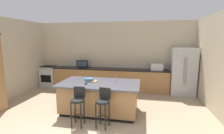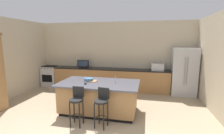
{
  "view_description": "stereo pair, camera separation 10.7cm",
  "coord_description": "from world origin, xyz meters",
  "px_view_note": "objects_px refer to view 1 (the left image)",
  "views": [
    {
      "loc": [
        1.35,
        -2.34,
        2.12
      ],
      "look_at": [
        0.28,
        3.08,
        1.21
      ],
      "focal_mm": 26.09,
      "sensor_mm": 36.0,
      "label": 1
    },
    {
      "loc": [
        1.46,
        -2.32,
        2.12
      ],
      "look_at": [
        0.28,
        3.08,
        1.21
      ],
      "focal_mm": 26.09,
      "sensor_mm": 36.0,
      "label": 2
    }
  ],
  "objects_px": {
    "range_oven": "(50,76)",
    "refrigerator": "(183,71)",
    "bar_stool_right": "(103,104)",
    "cell_phone": "(86,84)",
    "kitchen_island": "(100,97)",
    "tv_remote": "(89,80)",
    "bar_stool_left": "(78,103)",
    "fruit_bowl": "(89,80)",
    "tv_monitor": "(82,64)",
    "microwave": "(157,67)",
    "cutting_board": "(91,81)"
  },
  "relations": [
    {
      "from": "range_oven",
      "to": "cell_phone",
      "type": "bearing_deg",
      "value": -42.66
    },
    {
      "from": "kitchen_island",
      "to": "tv_remote",
      "type": "height_order",
      "value": "tv_remote"
    },
    {
      "from": "refrigerator",
      "to": "microwave",
      "type": "relative_size",
      "value": 3.84
    },
    {
      "from": "kitchen_island",
      "to": "bar_stool_left",
      "type": "height_order",
      "value": "bar_stool_left"
    },
    {
      "from": "tv_remote",
      "to": "cutting_board",
      "type": "xyz_separation_m",
      "value": [
        0.12,
        -0.14,
        -0.0
      ]
    },
    {
      "from": "tv_remote",
      "to": "bar_stool_right",
      "type": "bearing_deg",
      "value": -54.57
    },
    {
      "from": "fruit_bowl",
      "to": "microwave",
      "type": "bearing_deg",
      "value": 45.67
    },
    {
      "from": "fruit_bowl",
      "to": "cutting_board",
      "type": "relative_size",
      "value": 0.77
    },
    {
      "from": "bar_stool_left",
      "to": "bar_stool_right",
      "type": "relative_size",
      "value": 1.01
    },
    {
      "from": "cell_phone",
      "to": "tv_remote",
      "type": "height_order",
      "value": "tv_remote"
    },
    {
      "from": "cutting_board",
      "to": "bar_stool_left",
      "type": "bearing_deg",
      "value": -92.27
    },
    {
      "from": "refrigerator",
      "to": "tv_remote",
      "type": "height_order",
      "value": "refrigerator"
    },
    {
      "from": "bar_stool_left",
      "to": "kitchen_island",
      "type": "bearing_deg",
      "value": 67.96
    },
    {
      "from": "kitchen_island",
      "to": "refrigerator",
      "type": "relative_size",
      "value": 1.26
    },
    {
      "from": "bar_stool_left",
      "to": "tv_remote",
      "type": "xyz_separation_m",
      "value": [
        -0.08,
        1.08,
        0.33
      ]
    },
    {
      "from": "bar_stool_left",
      "to": "cell_phone",
      "type": "height_order",
      "value": "bar_stool_left"
    },
    {
      "from": "kitchen_island",
      "to": "refrigerator",
      "type": "distance_m",
      "value": 3.56
    },
    {
      "from": "microwave",
      "to": "cutting_board",
      "type": "bearing_deg",
      "value": -133.26
    },
    {
      "from": "kitchen_island",
      "to": "microwave",
      "type": "xyz_separation_m",
      "value": [
        1.77,
        2.27,
        0.6
      ]
    },
    {
      "from": "refrigerator",
      "to": "fruit_bowl",
      "type": "height_order",
      "value": "refrigerator"
    },
    {
      "from": "cell_phone",
      "to": "fruit_bowl",
      "type": "bearing_deg",
      "value": 73.14
    },
    {
      "from": "bar_stool_right",
      "to": "cutting_board",
      "type": "relative_size",
      "value": 2.7
    },
    {
      "from": "fruit_bowl",
      "to": "kitchen_island",
      "type": "bearing_deg",
      "value": -14.78
    },
    {
      "from": "refrigerator",
      "to": "bar_stool_right",
      "type": "height_order",
      "value": "refrigerator"
    },
    {
      "from": "kitchen_island",
      "to": "refrigerator",
      "type": "bearing_deg",
      "value": 38.7
    },
    {
      "from": "tv_monitor",
      "to": "cell_phone",
      "type": "relative_size",
      "value": 3.49
    },
    {
      "from": "bar_stool_right",
      "to": "fruit_bowl",
      "type": "relative_size",
      "value": 3.51
    },
    {
      "from": "refrigerator",
      "to": "cutting_board",
      "type": "distance_m",
      "value": 3.7
    },
    {
      "from": "refrigerator",
      "to": "range_oven",
      "type": "height_order",
      "value": "refrigerator"
    },
    {
      "from": "bar_stool_right",
      "to": "tv_remote",
      "type": "height_order",
      "value": "bar_stool_right"
    },
    {
      "from": "bar_stool_right",
      "to": "tv_remote",
      "type": "bearing_deg",
      "value": 134.46
    },
    {
      "from": "kitchen_island",
      "to": "cell_phone",
      "type": "xyz_separation_m",
      "value": [
        -0.33,
        -0.25,
        0.45
      ]
    },
    {
      "from": "tv_monitor",
      "to": "fruit_bowl",
      "type": "xyz_separation_m",
      "value": [
        1.04,
        -2.12,
        -0.13
      ]
    },
    {
      "from": "fruit_bowl",
      "to": "cell_phone",
      "type": "distance_m",
      "value": 0.34
    },
    {
      "from": "range_oven",
      "to": "tv_remote",
      "type": "height_order",
      "value": "range_oven"
    },
    {
      "from": "microwave",
      "to": "fruit_bowl",
      "type": "distance_m",
      "value": 3.04
    },
    {
      "from": "bar_stool_left",
      "to": "tv_monitor",
      "type": "bearing_deg",
      "value": 107.66
    },
    {
      "from": "fruit_bowl",
      "to": "range_oven",
      "type": "bearing_deg",
      "value": 141.19
    },
    {
      "from": "refrigerator",
      "to": "tv_monitor",
      "type": "xyz_separation_m",
      "value": [
        -4.15,
        0.01,
        0.15
      ]
    },
    {
      "from": "tv_remote",
      "to": "cell_phone",
      "type": "bearing_deg",
      "value": -80.31
    },
    {
      "from": "bar_stool_left",
      "to": "cell_phone",
      "type": "distance_m",
      "value": 0.69
    },
    {
      "from": "refrigerator",
      "to": "range_oven",
      "type": "distance_m",
      "value": 5.82
    },
    {
      "from": "range_oven",
      "to": "bar_stool_right",
      "type": "bearing_deg",
      "value": -42.4
    },
    {
      "from": "bar_stool_right",
      "to": "cell_phone",
      "type": "bearing_deg",
      "value": 148.71
    },
    {
      "from": "cell_phone",
      "to": "bar_stool_right",
      "type": "bearing_deg",
      "value": -62.59
    },
    {
      "from": "tv_monitor",
      "to": "cutting_board",
      "type": "bearing_deg",
      "value": -62.34
    },
    {
      "from": "bar_stool_right",
      "to": "cutting_board",
      "type": "height_order",
      "value": "bar_stool_right"
    },
    {
      "from": "cutting_board",
      "to": "bar_stool_right",
      "type": "bearing_deg",
      "value": -56.49
    },
    {
      "from": "range_oven",
      "to": "refrigerator",
      "type": "bearing_deg",
      "value": -0.57
    },
    {
      "from": "refrigerator",
      "to": "fruit_bowl",
      "type": "bearing_deg",
      "value": -145.77
    }
  ]
}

